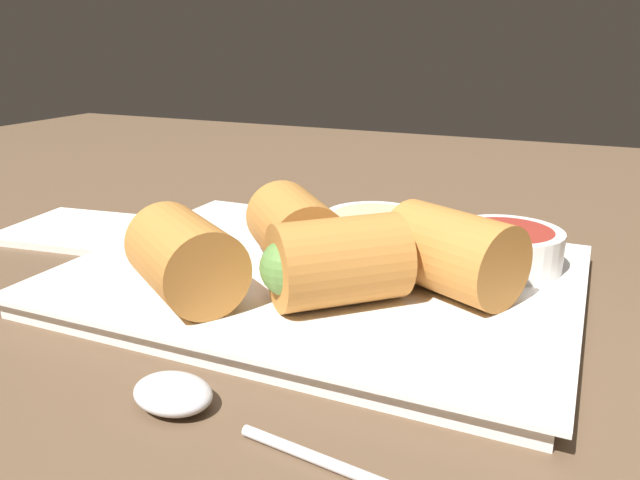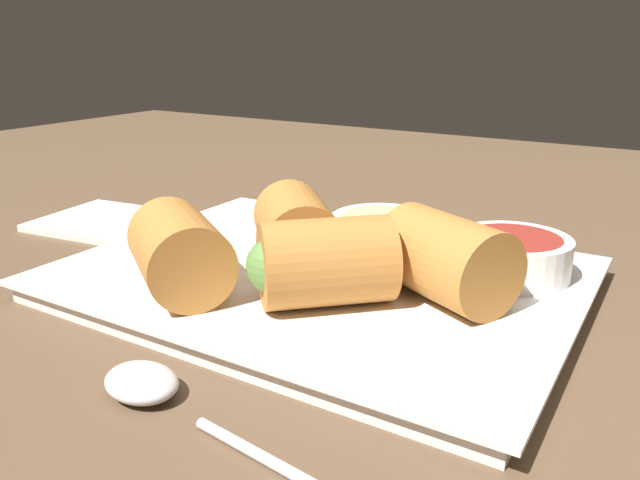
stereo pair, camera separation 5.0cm
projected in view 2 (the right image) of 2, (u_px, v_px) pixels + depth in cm
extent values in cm
cube|color=brown|center=(352.00, 303.00, 43.09)|extent=(180.00, 140.00, 2.00)
cube|color=white|center=(320.00, 281.00, 42.69)|extent=(32.20, 24.48, 1.20)
cube|color=white|center=(320.00, 271.00, 42.45)|extent=(33.49, 25.46, 0.30)
cylinder|color=#B77533|center=(296.00, 228.00, 42.49)|extent=(8.93, 9.11, 5.18)
sphere|color=#6B9E47|center=(290.00, 216.00, 45.30)|extent=(3.36, 3.36, 3.36)
cylinder|color=#B77533|center=(326.00, 262.00, 36.25)|extent=(9.08, 8.98, 5.18)
sphere|color=#56843D|center=(275.00, 266.00, 35.65)|extent=(3.36, 3.36, 3.36)
cylinder|color=#B77533|center=(180.00, 252.00, 37.92)|extent=(9.19, 8.57, 5.18)
sphere|color=#56843D|center=(170.00, 238.00, 40.54)|extent=(3.36, 3.36, 3.36)
cylinder|color=#B77533|center=(446.00, 259.00, 36.78)|extent=(9.12, 8.06, 5.18)
sphere|color=beige|center=(413.00, 245.00, 39.22)|extent=(3.36, 3.36, 3.36)
cylinder|color=white|center=(378.00, 233.00, 45.83)|extent=(7.57, 7.57, 2.62)
cylinder|color=#DBBC89|center=(378.00, 218.00, 45.50)|extent=(6.21, 6.21, 0.47)
cylinder|color=white|center=(512.00, 256.00, 41.01)|extent=(7.57, 7.57, 2.62)
cylinder|color=maroon|center=(513.00, 240.00, 40.68)|extent=(6.21, 6.21, 0.47)
cylinder|color=silver|center=(279.00, 466.00, 24.94)|extent=(9.40, 1.69, 0.50)
ellipsoid|color=silver|center=(142.00, 382.00, 30.09)|extent=(4.44, 3.62, 1.41)
cube|color=silver|center=(108.00, 222.00, 57.30)|extent=(12.87, 11.34, 0.60)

